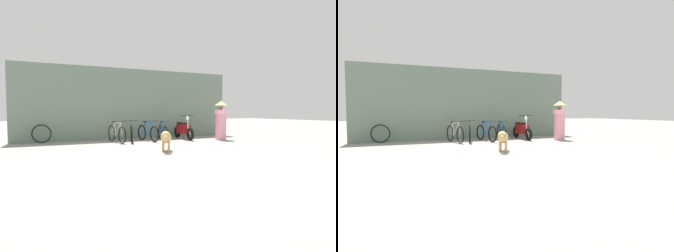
{
  "view_description": "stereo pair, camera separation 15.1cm",
  "coord_description": "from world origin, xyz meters",
  "views": [
    {
      "loc": [
        -3.17,
        -7.58,
        1.18
      ],
      "look_at": [
        0.75,
        1.33,
        0.65
      ],
      "focal_mm": 28.0,
      "sensor_mm": 36.0,
      "label": 1
    },
    {
      "loc": [
        -3.03,
        -7.64,
        1.18
      ],
      "look_at": [
        0.75,
        1.33,
        0.65
      ],
      "focal_mm": 28.0,
      "sensor_mm": 36.0,
      "label": 2
    }
  ],
  "objects": [
    {
      "name": "ground_plane",
      "position": [
        0.0,
        0.0,
        0.0
      ],
      "size": [
        60.0,
        60.0,
        0.0
      ],
      "primitive_type": "plane",
      "color": "gray"
    },
    {
      "name": "shop_wall_back",
      "position": [
        0.0,
        3.59,
        1.52
      ],
      "size": [
        9.42,
        0.2,
        3.04
      ],
      "color": "slate",
      "rests_on": "ground"
    },
    {
      "name": "bicycle_0",
      "position": [
        -0.95,
        2.35,
        0.35
      ],
      "size": [
        0.47,
        1.61,
        0.84
      ],
      "rotation": [
        0.0,
        0.0,
        -1.38
      ],
      "color": "black",
      "rests_on": "ground"
    },
    {
      "name": "bicycle_1",
      "position": [
        -0.36,
        2.36,
        0.35
      ],
      "size": [
        0.56,
        1.65,
        0.87
      ],
      "rotation": [
        0.0,
        0.0,
        -1.83
      ],
      "color": "black",
      "rests_on": "ground"
    },
    {
      "name": "bicycle_2",
      "position": [
        0.32,
        2.36,
        0.34
      ],
      "size": [
        0.47,
        1.61,
        0.83
      ],
      "rotation": [
        0.0,
        0.0,
        -1.38
      ],
      "color": "black",
      "rests_on": "ground"
    },
    {
      "name": "bicycle_3",
      "position": [
        1.06,
        2.57,
        0.34
      ],
      "size": [
        0.46,
        1.57,
        0.81
      ],
      "rotation": [
        0.0,
        0.0,
        -1.73
      ],
      "color": "black",
      "rests_on": "ground"
    },
    {
      "name": "motorcycle",
      "position": [
        1.98,
        2.47,
        0.41
      ],
      "size": [
        0.58,
        1.92,
        1.04
      ],
      "rotation": [
        0.0,
        0.0,
        -1.62
      ],
      "color": "black",
      "rests_on": "ground"
    },
    {
      "name": "stray_dog",
      "position": [
        -0.11,
        -0.48,
        0.41
      ],
      "size": [
        0.63,
        1.07,
        0.63
      ],
      "rotation": [
        0.0,
        0.0,
        4.28
      ],
      "color": "tan",
      "rests_on": "ground"
    },
    {
      "name": "person_in_robes",
      "position": [
        3.3,
        1.59,
        0.87
      ],
      "size": [
        0.77,
        0.77,
        1.63
      ],
      "rotation": [
        0.0,
        0.0,
        3.72
      ],
      "color": "pink",
      "rests_on": "ground"
    },
    {
      "name": "spare_tire_left",
      "position": [
        -3.58,
        3.34,
        0.35
      ],
      "size": [
        0.7,
        0.14,
        0.7
      ],
      "rotation": [
        0.0,
        0.0,
        -0.15
      ],
      "color": "black",
      "rests_on": "ground"
    }
  ]
}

